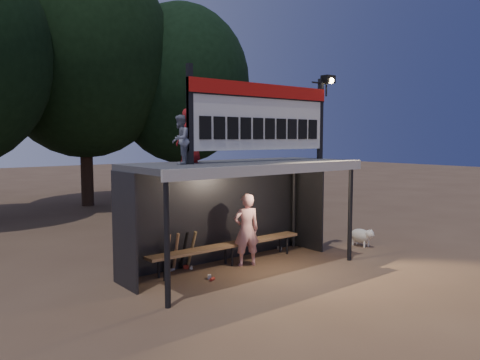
% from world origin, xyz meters
% --- Properties ---
extents(ground, '(80.00, 80.00, 0.00)m').
position_xyz_m(ground, '(0.00, 0.00, 0.00)').
color(ground, brown).
rests_on(ground, ground).
extents(player, '(0.68, 0.57, 1.61)m').
position_xyz_m(player, '(0.27, 0.27, 0.80)').
color(player, white).
rests_on(player, ground).
extents(child_a, '(0.58, 0.57, 0.94)m').
position_xyz_m(child_a, '(-1.53, 0.07, 2.79)').
color(child_a, slate).
rests_on(child_a, dugout_shelter).
extents(child_b, '(0.56, 0.39, 1.11)m').
position_xyz_m(child_b, '(-1.08, 0.42, 2.88)').
color(child_b, maroon).
rests_on(child_b, dugout_shelter).
extents(dugout_shelter, '(5.10, 2.08, 2.32)m').
position_xyz_m(dugout_shelter, '(0.00, 0.24, 1.85)').
color(dugout_shelter, '#3C3C3E').
rests_on(dugout_shelter, ground).
extents(scoreboard_assembly, '(4.10, 0.27, 1.99)m').
position_xyz_m(scoreboard_assembly, '(0.56, -0.01, 3.32)').
color(scoreboard_assembly, black).
rests_on(scoreboard_assembly, dugout_shelter).
extents(bench, '(4.00, 0.35, 0.48)m').
position_xyz_m(bench, '(0.00, 0.55, 0.43)').
color(bench, '#926A45').
rests_on(bench, ground).
extents(tree_mid, '(7.22, 7.22, 10.36)m').
position_xyz_m(tree_mid, '(1.00, 11.50, 6.17)').
color(tree_mid, '#301E15').
rests_on(tree_mid, ground).
extents(tree_right, '(6.08, 6.08, 8.72)m').
position_xyz_m(tree_right, '(5.00, 10.50, 5.19)').
color(tree_right, black).
rests_on(tree_right, ground).
extents(dog, '(0.36, 0.81, 0.49)m').
position_xyz_m(dog, '(3.80, -0.21, 0.28)').
color(dog, beige).
rests_on(dog, ground).
extents(bats, '(0.68, 0.35, 0.84)m').
position_xyz_m(bats, '(-1.10, 0.82, 0.43)').
color(bats, '#A7764E').
rests_on(bats, ground).
extents(litter, '(3.21, 1.16, 0.08)m').
position_xyz_m(litter, '(-0.50, 0.53, 0.04)').
color(litter, '#A6281C').
rests_on(litter, ground).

